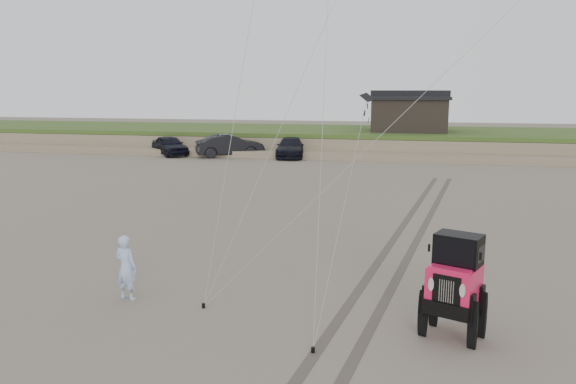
# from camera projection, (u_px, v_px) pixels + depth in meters

# --- Properties ---
(ground) EXTENTS (160.00, 160.00, 0.00)m
(ground) POSITION_uv_depth(u_px,v_px,m) (302.00, 338.00, 11.99)
(ground) COLOR #6B6054
(ground) RESTS_ON ground
(dune_ridge) EXTENTS (160.00, 14.25, 1.73)m
(dune_ridge) POSITION_uv_depth(u_px,v_px,m) (384.00, 141.00, 47.87)
(dune_ridge) COLOR #7A6B54
(dune_ridge) RESTS_ON ground
(cabin) EXTENTS (6.40, 5.40, 3.35)m
(cabin) POSITION_uv_depth(u_px,v_px,m) (409.00, 113.00, 46.54)
(cabin) COLOR black
(cabin) RESTS_ON dune_ridge
(truck_a) EXTENTS (4.46, 4.53, 1.54)m
(truck_a) POSITION_uv_depth(u_px,v_px,m) (170.00, 146.00, 44.47)
(truck_a) COLOR black
(truck_a) RESTS_ON ground
(truck_b) EXTENTS (5.51, 3.98, 1.73)m
(truck_b) POSITION_uv_depth(u_px,v_px,m) (230.00, 145.00, 43.58)
(truck_b) COLOR black
(truck_b) RESTS_ON ground
(truck_c) EXTENTS (2.84, 5.37, 1.48)m
(truck_c) POSITION_uv_depth(u_px,v_px,m) (291.00, 148.00, 43.22)
(truck_c) COLOR black
(truck_c) RESTS_ON ground
(jeep) EXTENTS (3.77, 5.25, 1.80)m
(jeep) POSITION_uv_depth(u_px,v_px,m) (453.00, 297.00, 11.88)
(jeep) COLOR #ED1B50
(jeep) RESTS_ON ground
(man) EXTENTS (0.68, 0.52, 1.67)m
(man) POSITION_uv_depth(u_px,v_px,m) (126.00, 267.00, 14.06)
(man) COLOR #92B5E1
(man) RESTS_ON ground
(stake_main) EXTENTS (0.08, 0.08, 0.12)m
(stake_main) POSITION_uv_depth(u_px,v_px,m) (203.00, 306.00, 13.63)
(stake_main) COLOR black
(stake_main) RESTS_ON ground
(stake_aux) EXTENTS (0.08, 0.08, 0.12)m
(stake_aux) POSITION_uv_depth(u_px,v_px,m) (313.00, 350.00, 11.32)
(stake_aux) COLOR black
(stake_aux) RESTS_ON ground
(tire_tracks) EXTENTS (5.22, 29.74, 0.01)m
(tire_tracks) POSITION_uv_depth(u_px,v_px,m) (403.00, 244.00, 19.26)
(tire_tracks) COLOR #4C443D
(tire_tracks) RESTS_ON ground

